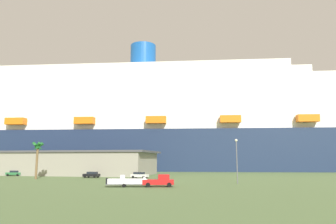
% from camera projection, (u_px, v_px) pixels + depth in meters
% --- Properties ---
extents(ground_plane, '(600.00, 600.00, 0.00)m').
position_uv_depth(ground_plane, '(183.00, 175.00, 99.81)').
color(ground_plane, '#567042').
extents(cruise_ship, '(297.88, 54.47, 63.64)m').
position_uv_depth(cruise_ship, '(221.00, 129.00, 139.20)').
color(cruise_ship, '#1E2D4C').
rests_on(cruise_ship, ground_plane).
extents(terminal_building, '(69.07, 25.60, 7.46)m').
position_uv_depth(terminal_building, '(52.00, 163.00, 102.42)').
color(terminal_building, gray).
rests_on(terminal_building, ground_plane).
extents(pickup_truck, '(5.90, 3.19, 2.20)m').
position_uv_depth(pickup_truck, '(159.00, 181.00, 56.13)').
color(pickup_truck, red).
rests_on(pickup_truck, ground_plane).
extents(small_boat_on_trailer, '(8.96, 3.35, 2.15)m').
position_uv_depth(small_boat_on_trailer, '(130.00, 181.00, 55.86)').
color(small_boat_on_trailer, '#595960').
rests_on(small_boat_on_trailer, ground_plane).
extents(palm_tree, '(3.02, 3.11, 9.26)m').
position_uv_depth(palm_tree, '(38.00, 150.00, 79.06)').
color(palm_tree, brown).
rests_on(palm_tree, ground_plane).
extents(street_lamp, '(0.56, 0.56, 9.01)m').
position_uv_depth(street_lamp, '(237.00, 155.00, 63.37)').
color(street_lamp, slate).
rests_on(street_lamp, ground_plane).
extents(parked_car_green_wagon, '(4.71, 2.28, 1.58)m').
position_uv_depth(parked_car_green_wagon, '(15.00, 173.00, 92.49)').
color(parked_car_green_wagon, '#2D723F').
rests_on(parked_car_green_wagon, ground_plane).
extents(parked_car_black_coupe, '(4.54, 2.55, 1.58)m').
position_uv_depth(parked_car_black_coupe, '(92.00, 175.00, 83.47)').
color(parked_car_black_coupe, black).
rests_on(parked_car_black_coupe, ground_plane).
extents(parked_car_white_van, '(4.78, 2.74, 1.58)m').
position_uv_depth(parked_car_white_van, '(140.00, 175.00, 81.22)').
color(parked_car_white_van, white).
rests_on(parked_car_white_van, ground_plane).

